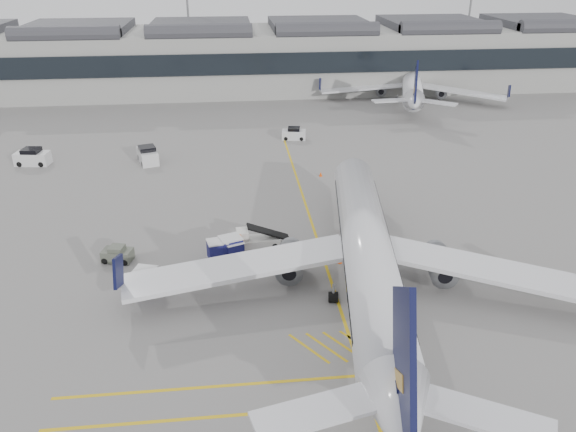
{
  "coord_description": "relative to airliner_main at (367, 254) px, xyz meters",
  "views": [
    {
      "loc": [
        2.38,
        -36.98,
        24.3
      ],
      "look_at": [
        6.95,
        5.49,
        4.0
      ],
      "focal_mm": 35.0,
      "sensor_mm": 36.0,
      "label": 1
    }
  ],
  "objects": [
    {
      "name": "baggage_cart_b",
      "position": [
        -10.22,
        5.86,
        -2.29
      ],
      "size": [
        2.0,
        1.84,
        1.72
      ],
      "rotation": [
        0.0,
        0.0,
        0.37
      ],
      "color": "gray",
      "rests_on": "ground"
    },
    {
      "name": "airliner_main",
      "position": [
        0.0,
        0.0,
        0.0
      ],
      "size": [
        37.17,
        40.88,
        10.91
      ],
      "rotation": [
        0.0,
        0.0,
        -0.14
      ],
      "color": "silver",
      "rests_on": "ground"
    },
    {
      "name": "safety_cone_engine",
      "position": [
        -1.2,
        4.22,
        -2.93
      ],
      "size": [
        0.39,
        0.39,
        0.55
      ],
      "primitive_type": "cone",
      "color": "#F24C0A",
      "rests_on": "ground"
    },
    {
      "name": "ground",
      "position": [
        -12.47,
        0.19,
        -3.21
      ],
      "size": [
        220.0,
        220.0,
        0.0
      ],
      "primitive_type": "plane",
      "color": "gray",
      "rests_on": "ground"
    },
    {
      "name": "terminal",
      "position": [
        -12.47,
        72.12,
        2.93
      ],
      "size": [
        200.0,
        20.45,
        12.4
      ],
      "color": "#9E9E99",
      "rests_on": "ground"
    },
    {
      "name": "pushback_tug",
      "position": [
        -20.19,
        6.67,
        -2.59
      ],
      "size": [
        2.78,
        2.07,
        1.39
      ],
      "rotation": [
        0.0,
        0.0,
        -0.25
      ],
      "color": "#53584B",
      "rests_on": "ground"
    },
    {
      "name": "belt_loader",
      "position": [
        -8.28,
        8.08,
        -2.58
      ],
      "size": [
        5.26,
        2.06,
        2.12
      ],
      "rotation": [
        0.0,
        0.0,
        0.08
      ],
      "color": "silver",
      "rests_on": "ground"
    },
    {
      "name": "service_van_mid",
      "position": [
        -20.5,
        31.68,
        -2.26
      ],
      "size": [
        3.17,
        4.53,
        2.11
      ],
      "rotation": [
        0.0,
        0.0,
        1.87
      ],
      "color": "silver",
      "rests_on": "ground"
    },
    {
      "name": "light_masts",
      "position": [
        -14.14,
        86.19,
        11.29
      ],
      "size": [
        113.0,
        0.6,
        25.45
      ],
      "color": "slate",
      "rests_on": "ground"
    },
    {
      "name": "ramp_agent_a",
      "position": [
        -9.64,
        6.81,
        -2.26
      ],
      "size": [
        0.79,
        0.64,
        1.89
      ],
      "primitive_type": "imported",
      "rotation": [
        0.0,
        0.0,
        0.31
      ],
      "color": "#FF640D",
      "rests_on": "ground"
    },
    {
      "name": "apron_markings",
      "position": [
        -2.47,
        10.19,
        -3.2
      ],
      "size": [
        0.25,
        60.0,
        0.01
      ],
      "primitive_type": "cube",
      "color": "gold",
      "rests_on": "ground"
    },
    {
      "name": "baggage_cart_c",
      "position": [
        -11.58,
        5.76,
        -2.18
      ],
      "size": [
        2.1,
        1.86,
        1.92
      ],
      "rotation": [
        0.0,
        0.0,
        0.22
      ],
      "color": "gray",
      "rests_on": "ground"
    },
    {
      "name": "safety_cone_nose",
      "position": [
        0.41,
        24.59,
        -2.93
      ],
      "size": [
        0.4,
        0.4,
        0.56
      ],
      "primitive_type": "cone",
      "color": "#F24C0A",
      "rests_on": "ground"
    },
    {
      "name": "service_van_right",
      "position": [
        -1.07,
        39.3,
        -2.45
      ],
      "size": [
        3.52,
        2.15,
        1.7
      ],
      "rotation": [
        0.0,
        0.0,
        -0.16
      ],
      "color": "silver",
      "rests_on": "ground"
    },
    {
      "name": "ramp_agent_b",
      "position": [
        -5.66,
        3.47,
        -2.41
      ],
      "size": [
        0.81,
        0.65,
        1.6
      ],
      "primitive_type": "imported",
      "rotation": [
        0.0,
        0.0,
        3.08
      ],
      "color": "#E85D0C",
      "rests_on": "ground"
    },
    {
      "name": "airliner_far",
      "position": [
        22.3,
        59.75,
        -0.41
      ],
      "size": [
        31.47,
        34.87,
        9.52
      ],
      "rotation": [
        0.0,
        0.0,
        -0.28
      ],
      "color": "silver",
      "rests_on": "ground"
    },
    {
      "name": "baggage_cart_d",
      "position": [
        -17.16,
        1.73,
        -2.19
      ],
      "size": [
        2.15,
        1.94,
        1.89
      ],
      "rotation": [
        0.0,
        0.0,
        -0.3
      ],
      "color": "gray",
      "rests_on": "ground"
    },
    {
      "name": "service_van_left",
      "position": [
        -34.7,
        32.47,
        -2.27
      ],
      "size": [
        4.27,
        2.53,
        2.08
      ],
      "rotation": [
        0.0,
        0.0,
        -0.13
      ],
      "color": "silver",
      "rests_on": "ground"
    },
    {
      "name": "baggage_cart_a",
      "position": [
        -10.45,
        6.11,
        -2.12
      ],
      "size": [
        2.35,
        2.14,
        2.03
      ],
      "rotation": [
        0.0,
        0.0,
        0.35
      ],
      "color": "gray",
      "rests_on": "ground"
    }
  ]
}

